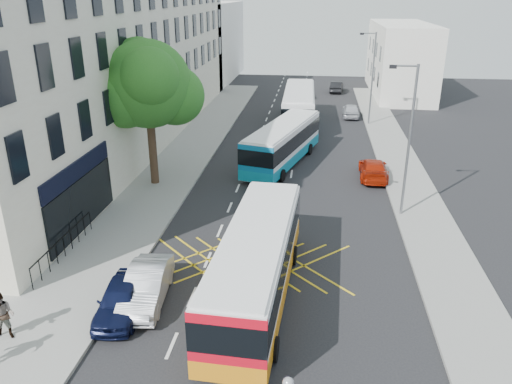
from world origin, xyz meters
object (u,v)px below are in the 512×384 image
(lamp_far, at_px, (372,74))
(distant_car_silver, at_px, (351,110))
(bus_near, at_px, (256,263))
(distant_car_dark, at_px, (337,87))
(street_tree, at_px, (147,85))
(distant_car_grey, at_px, (302,92))
(red_hatchback, at_px, (373,169))
(bus_mid, at_px, (283,143))
(bus_far, at_px, (299,106))
(pedestrian_near, at_px, (2,316))
(lamp_near, at_px, (408,134))
(parked_car_blue, at_px, (121,299))
(parked_car_silver, at_px, (146,286))

(lamp_far, distance_m, distant_car_silver, 5.12)
(bus_near, bearing_deg, distant_car_dark, 87.09)
(street_tree, bearing_deg, distant_car_grey, 74.14)
(street_tree, xyz_separation_m, red_hatchback, (13.86, 2.93, -5.66))
(distant_car_silver, bearing_deg, lamp_far, 115.48)
(bus_near, bearing_deg, bus_mid, 93.30)
(bus_far, bearing_deg, pedestrian_near, -106.83)
(street_tree, bearing_deg, distant_car_silver, 56.24)
(lamp_near, distance_m, bus_mid, 11.10)
(red_hatchback, distance_m, distant_car_dark, 29.88)
(parked_car_blue, bearing_deg, parked_car_silver, 46.80)
(bus_far, distance_m, distant_car_silver, 6.18)
(street_tree, height_order, parked_car_silver, street_tree)
(distant_car_silver, height_order, distant_car_dark, distant_car_silver)
(distant_car_grey, bearing_deg, parked_car_blue, -104.16)
(distant_car_dark, bearing_deg, red_hatchback, 99.40)
(lamp_far, xyz_separation_m, red_hatchback, (-0.85, -14.10, -3.99))
(lamp_near, relative_size, parked_car_silver, 1.91)
(lamp_far, relative_size, parked_car_blue, 2.13)
(bus_mid, height_order, parked_car_silver, bus_mid)
(parked_car_silver, relative_size, distant_car_grey, 0.96)
(parked_car_blue, height_order, distant_car_silver, distant_car_silver)
(bus_near, height_order, distant_car_dark, bus_near)
(lamp_near, distance_m, pedestrian_near, 19.98)
(parked_car_blue, distance_m, pedestrian_near, 4.02)
(distant_car_grey, height_order, distant_car_silver, distant_car_silver)
(lamp_near, height_order, lamp_far, same)
(street_tree, bearing_deg, bus_mid, 33.39)
(lamp_far, distance_m, bus_mid, 14.15)
(lamp_far, xyz_separation_m, bus_far, (-6.28, -0.61, -2.91))
(bus_far, bearing_deg, distant_car_silver, 34.72)
(bus_near, relative_size, pedestrian_near, 5.90)
(parked_car_blue, relative_size, pedestrian_near, 2.08)
(bus_mid, distance_m, parked_car_blue, 19.10)
(bus_mid, xyz_separation_m, distant_car_grey, (0.60, 24.26, -0.90))
(bus_mid, relative_size, distant_car_grey, 2.39)
(lamp_far, height_order, red_hatchback, lamp_far)
(lamp_near, bearing_deg, bus_far, 107.95)
(parked_car_silver, xyz_separation_m, distant_car_silver, (9.75, 32.41, -0.04))
(lamp_near, distance_m, bus_far, 20.58)
(bus_mid, bearing_deg, pedestrian_near, -96.43)
(parked_car_blue, height_order, parked_car_silver, parked_car_silver)
(bus_far, height_order, distant_car_grey, bus_far)
(bus_mid, xyz_separation_m, pedestrian_near, (-8.26, -20.52, -0.46))
(parked_car_blue, height_order, pedestrian_near, pedestrian_near)
(parked_car_silver, height_order, pedestrian_near, pedestrian_near)
(parked_car_blue, bearing_deg, street_tree, 96.01)
(bus_far, relative_size, distant_car_grey, 2.65)
(lamp_near, distance_m, distant_car_grey, 33.20)
(parked_car_blue, distance_m, distant_car_grey, 43.07)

